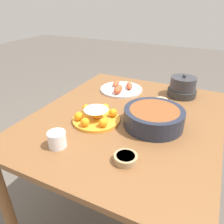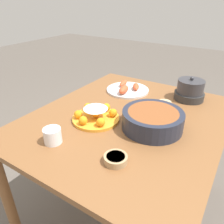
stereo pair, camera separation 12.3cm
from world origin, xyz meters
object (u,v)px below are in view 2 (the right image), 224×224
cake_plate (96,116)px  sauce_bowl (116,159)px  serving_bowl (152,120)px  dining_table (127,131)px  warming_pot (190,90)px  cup_far (164,106)px  seafood_platter (127,89)px  cup_near (53,136)px

cake_plate → sauce_bowl: 0.37m
serving_bowl → sauce_bowl: 0.33m
sauce_bowl → dining_table: bearing=-158.5°
dining_table → sauce_bowl: 0.41m
warming_pot → cup_far: bearing=-17.4°
cup_far → warming_pot: bearing=162.6°
seafood_platter → cup_near: cup_near is taller
cake_plate → seafood_platter: 0.46m
cup_near → warming_pot: (-0.84, 0.41, 0.03)m
dining_table → serving_bowl: (0.04, 0.17, 0.15)m
seafood_platter → cup_near: size_ratio=3.64×
dining_table → cup_near: (0.41, -0.18, 0.14)m
seafood_platter → cake_plate: bearing=6.4°
cup_near → cup_far: 0.67m
sauce_bowl → cup_near: size_ratio=1.21×
dining_table → cup_far: (-0.18, 0.15, 0.13)m
cup_near → warming_pot: warming_pot is taller
serving_bowl → dining_table: bearing=-103.2°
cake_plate → cup_near: cake_plate is taller
sauce_bowl → warming_pot: 0.81m
cake_plate → seafood_platter: bearing=-173.6°
cake_plate → cup_far: size_ratio=3.24×
dining_table → seafood_platter: seafood_platter is taller
cake_plate → cup_far: cake_plate is taller
seafood_platter → warming_pot: size_ratio=1.57×
seafood_platter → cup_far: seafood_platter is taller
seafood_platter → sauce_bowl: bearing=25.3°
dining_table → sauce_bowl: (0.37, 0.15, 0.12)m
dining_table → sauce_bowl: sauce_bowl is taller
sauce_bowl → serving_bowl: bearing=176.3°
cake_plate → cup_near: bearing=-9.0°
cup_near → cup_far: size_ratio=1.03×
serving_bowl → sauce_bowl: bearing=-3.7°
sauce_bowl → warming_pot: (-0.80, 0.08, 0.05)m
cup_near → cup_far: (-0.59, 0.33, -0.01)m
cake_plate → warming_pot: size_ratio=1.36×
serving_bowl → seafood_platter: size_ratio=1.03×
dining_table → warming_pot: size_ratio=6.29×
dining_table → seafood_platter: 0.40m
cup_near → dining_table: bearing=156.4°
warming_pot → seafood_platter: bearing=-76.5°
dining_table → serving_bowl: bearing=76.8°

